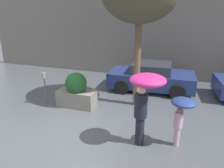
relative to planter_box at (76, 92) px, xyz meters
The scene contains 7 objects.
ground_plane 1.79m from the planter_box, 65.06° to the right, with size 40.00×40.00×0.00m, color #51565B.
building_facade 5.56m from the planter_box, 81.89° to the left, with size 18.00×0.30×6.00m.
planter_box is the anchor object (origin of this frame).
person_adult 3.53m from the planter_box, 30.24° to the right, with size 0.93×0.93×2.06m.
person_child 4.17m from the planter_box, 20.61° to the right, with size 0.65×0.65×1.44m.
parked_car_near 3.69m from the planter_box, 49.27° to the left, with size 3.94×2.18×1.28m.
parking_meter 1.27m from the planter_box, 165.90° to the right, with size 0.14×0.14×1.33m.
Camera 1 is at (3.11, -5.42, 3.61)m, focal length 35.00 mm.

